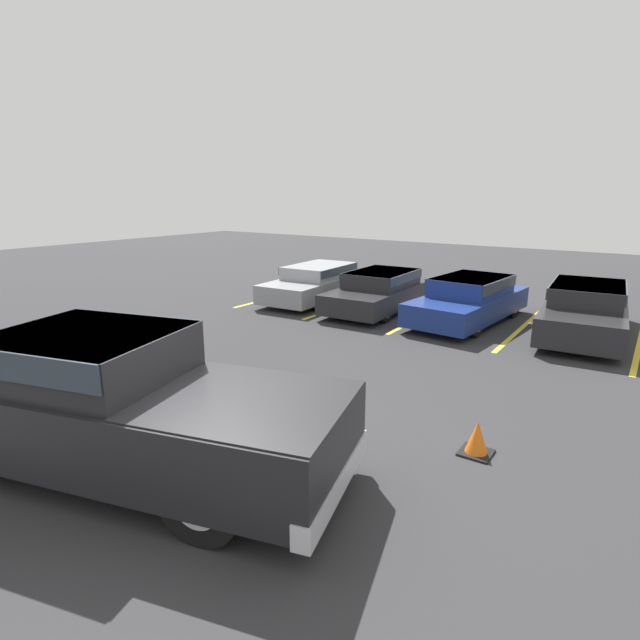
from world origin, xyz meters
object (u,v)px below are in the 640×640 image
pickup_truck (114,402)px  parked_sedan_c (469,298)px  parked_sedan_a (318,281)px  parked_sedan_b (381,289)px  traffic_cone (477,439)px  parked_sedan_d (586,308)px

pickup_truck → parked_sedan_c: size_ratio=1.37×
parked_sedan_a → parked_sedan_b: (2.39, -0.16, 0.01)m
parked_sedan_a → parked_sedan_c: bearing=86.0°
parked_sedan_b → traffic_cone: parked_sedan_b is taller
pickup_truck → parked_sedan_b: size_ratio=1.41×
parked_sedan_d → traffic_cone: 7.39m
parked_sedan_a → parked_sedan_b: 2.39m
pickup_truck → parked_sedan_d: 11.07m
traffic_cone → parked_sedan_c: bearing=109.3°
traffic_cone → parked_sedan_b: bearing=126.5°
parked_sedan_a → parked_sedan_b: parked_sedan_b is taller
parked_sedan_c → pickup_truck: bearing=-1.7°
parked_sedan_a → parked_sedan_d: parked_sedan_d is taller
pickup_truck → parked_sedan_d: size_ratio=1.30×
parked_sedan_c → traffic_cone: parked_sedan_c is taller
parked_sedan_b → pickup_truck: bearing=6.4°
parked_sedan_a → parked_sedan_b: size_ratio=1.05×
parked_sedan_a → parked_sedan_d: bearing=88.8°
pickup_truck → parked_sedan_b: pickup_truck is taller
parked_sedan_a → traffic_cone: bearing=43.5°
pickup_truck → parked_sedan_a: (-3.85, 10.05, -0.29)m
pickup_truck → traffic_cone: pickup_truck is taller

